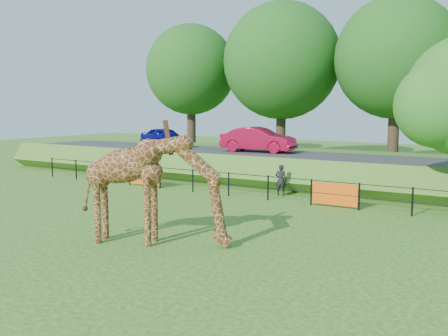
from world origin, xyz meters
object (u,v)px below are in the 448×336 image
Objects in this scene: giraffe at (155,190)px; visitor at (281,180)px; car_blue at (165,137)px; car_red at (258,140)px.

visitor is at bearing 71.82° from giraffe.
car_red reaches higher than car_blue.
car_blue is 0.85× the size of car_red.
giraffe is 9.39m from visitor.
car_red is (-4.20, 14.49, 0.50)m from giraffe.
giraffe is at bearing 76.72° from visitor.
car_red reaches higher than visitor.
visitor is at bearing -106.73° from car_blue.
giraffe is 3.19× the size of visitor.
car_red is at bearing -68.06° from visitor.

